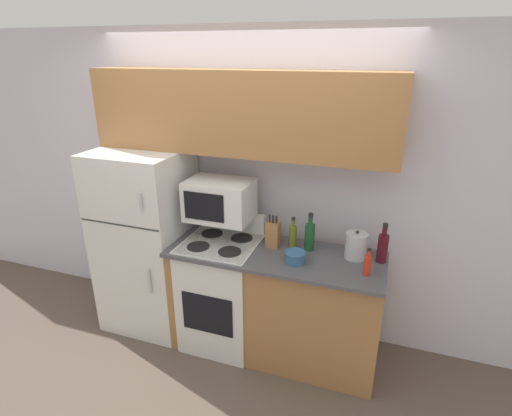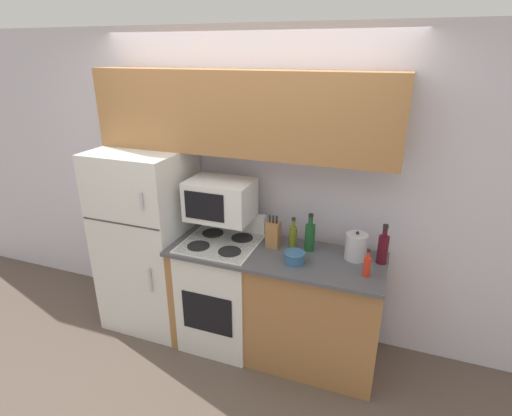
{
  "view_description": "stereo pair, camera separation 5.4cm",
  "coord_description": "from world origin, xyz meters",
  "views": [
    {
      "loc": [
        1.12,
        -2.33,
        2.35
      ],
      "look_at": [
        0.22,
        0.26,
        1.28
      ],
      "focal_mm": 28.0,
      "sensor_mm": 36.0,
      "label": 1
    },
    {
      "loc": [
        1.17,
        -2.31,
        2.35
      ],
      "look_at": [
        0.22,
        0.26,
        1.28
      ],
      "focal_mm": 28.0,
      "sensor_mm": 36.0,
      "label": 2
    }
  ],
  "objects": [
    {
      "name": "bottle_wine_green",
      "position": [
        0.6,
        0.41,
        1.04
      ],
      "size": [
        0.08,
        0.08,
        0.3
      ],
      "color": "#194C23",
      "rests_on": "lower_cabinets"
    },
    {
      "name": "kettle",
      "position": [
        0.95,
        0.39,
        1.02
      ],
      "size": [
        0.16,
        0.16,
        0.22
      ],
      "color": "#B7B7BC",
      "rests_on": "lower_cabinets"
    },
    {
      "name": "wall_back",
      "position": [
        0.0,
        0.71,
        1.27
      ],
      "size": [
        8.0,
        0.05,
        2.55
      ],
      "color": "silver",
      "rests_on": "ground_plane"
    },
    {
      "name": "upper_cabinets",
      "position": [
        0.0,
        0.51,
        1.92
      ],
      "size": [
        2.38,
        0.34,
        0.62
      ],
      "color": "#9E6B3D",
      "rests_on": "refrigerator"
    },
    {
      "name": "refrigerator",
      "position": [
        -0.82,
        0.34,
        0.81
      ],
      "size": [
        0.74,
        0.7,
        1.61
      ],
      "color": "silver",
      "rests_on": "ground_plane"
    },
    {
      "name": "knife_block",
      "position": [
        0.32,
        0.37,
        1.03
      ],
      "size": [
        0.1,
        0.1,
        0.26
      ],
      "color": "#9E6B3D",
      "rests_on": "lower_cabinets"
    },
    {
      "name": "ground_plane",
      "position": [
        0.0,
        0.0,
        0.0
      ],
      "size": [
        12.0,
        12.0,
        0.0
      ],
      "primitive_type": "plane",
      "color": "brown"
    },
    {
      "name": "lower_cabinets",
      "position": [
        0.37,
        0.29,
        0.46
      ],
      "size": [
        1.64,
        0.61,
        0.93
      ],
      "color": "#9E6B3D",
      "rests_on": "ground_plane"
    },
    {
      "name": "bowl",
      "position": [
        0.55,
        0.18,
        0.97
      ],
      "size": [
        0.16,
        0.16,
        0.09
      ],
      "color": "#335B84",
      "rests_on": "lower_cabinets"
    },
    {
      "name": "bottle_olive_oil",
      "position": [
        0.47,
        0.39,
        1.03
      ],
      "size": [
        0.06,
        0.06,
        0.26
      ],
      "color": "#5B6619",
      "rests_on": "lower_cabinets"
    },
    {
      "name": "bottle_wine_red",
      "position": [
        1.14,
        0.4,
        1.04
      ],
      "size": [
        0.08,
        0.08,
        0.3
      ],
      "color": "#470F19",
      "rests_on": "lower_cabinets"
    },
    {
      "name": "microwave",
      "position": [
        -0.13,
        0.37,
        1.26
      ],
      "size": [
        0.51,
        0.37,
        0.31
      ],
      "color": "silver",
      "rests_on": "stove"
    },
    {
      "name": "stove",
      "position": [
        -0.09,
        0.28,
        0.48
      ],
      "size": [
        0.59,
        0.6,
        1.1
      ],
      "color": "silver",
      "rests_on": "ground_plane"
    },
    {
      "name": "bottle_hot_sauce",
      "position": [
        1.05,
        0.17,
        1.0
      ],
      "size": [
        0.05,
        0.05,
        0.2
      ],
      "color": "red",
      "rests_on": "lower_cabinets"
    }
  ]
}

